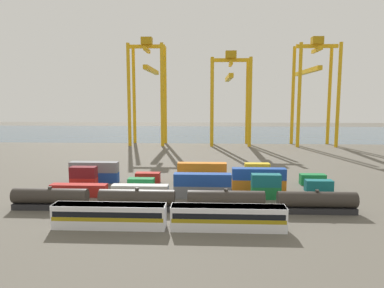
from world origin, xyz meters
name	(u,v)px	position (x,y,z in m)	size (l,w,h in m)	color
ground_plane	(200,163)	(0.00, 40.00, 0.00)	(420.00, 420.00, 0.00)	#5B564C
harbour_water	(204,133)	(0.00, 146.60, 0.00)	(400.00, 110.00, 0.01)	#475B6B
passenger_train	(168,216)	(-3.76, -19.23, 2.14)	(37.33, 3.14, 3.90)	silver
freight_tank_row	(181,200)	(-2.40, -10.08, 2.03)	(63.93, 2.85, 4.31)	#232326
shipping_container_0	(79,190)	(-25.23, -1.01, 1.30)	(12.10, 2.44, 2.60)	#AD211C
shipping_container_1	(140,191)	(-11.91, -1.01, 1.30)	(12.10, 2.44, 2.60)	silver
shipping_container_2	(202,192)	(1.40, -1.01, 1.30)	(12.10, 2.44, 2.60)	slate
shipping_container_3	(202,180)	(1.40, -1.01, 3.90)	(12.10, 2.44, 2.60)	#1C4299
shipping_container_4	(266,192)	(14.71, -1.01, 1.30)	(6.04, 2.44, 2.60)	#197538
shipping_container_5	(266,180)	(14.71, -1.01, 3.90)	(6.04, 2.44, 2.60)	#146066
shipping_container_6	(84,183)	(-26.44, 5.32, 1.30)	(6.04, 2.44, 2.60)	#AD211C
shipping_container_7	(83,172)	(-26.44, 5.32, 3.90)	(6.04, 2.44, 2.60)	maroon
shipping_container_8	(141,184)	(-12.91, 5.32, 1.30)	(6.04, 2.44, 2.60)	#197538
shipping_container_9	(199,184)	(0.61, 5.32, 1.30)	(6.04, 2.44, 2.60)	#146066
shipping_container_10	(259,185)	(14.14, 5.32, 1.30)	(12.10, 2.44, 2.60)	orange
shipping_container_11	(259,174)	(14.14, 5.32, 3.90)	(12.10, 2.44, 2.60)	#1C4299
shipping_container_12	(319,186)	(27.67, 5.32, 1.30)	(6.04, 2.44, 2.60)	#146066
shipping_container_13	(94,177)	(-26.01, 11.65, 1.30)	(12.10, 2.44, 2.60)	#1C4299
shipping_container_14	(94,167)	(-26.01, 11.65, 3.90)	(12.10, 2.44, 2.60)	slate
shipping_container_15	(148,178)	(-12.47, 11.65, 1.30)	(6.04, 2.44, 2.60)	#AD211C
shipping_container_16	(202,178)	(1.07, 11.65, 1.30)	(12.10, 2.44, 2.60)	#197538
shipping_container_17	(202,168)	(1.07, 11.65, 3.90)	(12.10, 2.44, 2.60)	orange
shipping_container_18	(257,179)	(14.61, 11.65, 1.30)	(6.04, 2.44, 2.60)	#1C4299
shipping_container_19	(257,168)	(14.61, 11.65, 3.90)	(6.04, 2.44, 2.60)	gold
shipping_container_20	(313,179)	(28.15, 11.65, 1.30)	(6.04, 2.44, 2.60)	#197538
gantry_crane_west	(148,81)	(-25.35, 89.56, 29.35)	(16.45, 36.53, 48.61)	gold
gantry_crane_central	(230,88)	(12.50, 89.82, 26.17)	(18.25, 36.69, 42.38)	gold
gantry_crane_east	(313,81)	(50.35, 89.99, 29.25)	(18.35, 39.51, 48.22)	gold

